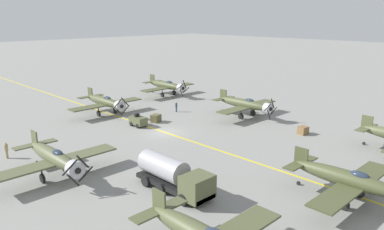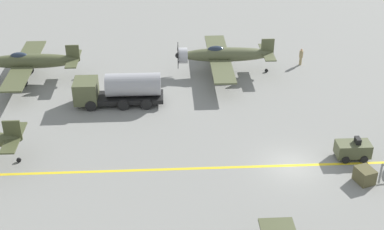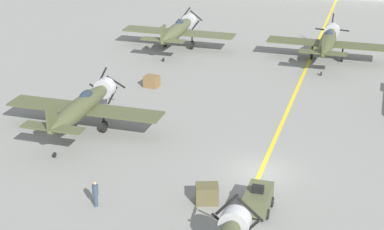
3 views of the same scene
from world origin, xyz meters
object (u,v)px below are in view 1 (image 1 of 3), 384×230
at_px(airplane_mid_right, 55,158).
at_px(supply_crate_mid_lane, 303,130).
at_px(airplane_far_center, 350,180).
at_px(fuel_tanker, 174,175).
at_px(ground_crew_walking, 6,150).
at_px(supply_crate_by_tanker, 156,118).
at_px(ground_crew_inspecting, 176,106).
at_px(airplane_near_center, 105,102).
at_px(airplane_near_left, 167,85).
at_px(airplane_mid_left, 246,104).
at_px(tow_tractor, 138,121).

distance_m(airplane_mid_right, supply_crate_mid_lane, 30.79).
xyz_separation_m(airplane_mid_right, airplane_far_center, (-15.12, 21.80, 0.00)).
bearing_deg(fuel_tanker, airplane_far_center, 127.74).
bearing_deg(ground_crew_walking, supply_crate_by_tanker, 179.57).
distance_m(airplane_mid_right, ground_crew_inspecting, 27.39).
relative_size(airplane_near_center, airplane_near_left, 1.00).
bearing_deg(supply_crate_by_tanker, supply_crate_mid_lane, 119.37).
bearing_deg(airplane_far_center, airplane_mid_left, -111.64).
bearing_deg(ground_crew_walking, airplane_near_left, -159.34).
bearing_deg(airplane_near_left, ground_crew_inspecting, 65.17).
distance_m(airplane_near_left, airplane_mid_left, 20.39).
height_order(tow_tractor, supply_crate_by_tanker, tow_tractor).
xyz_separation_m(supply_crate_by_tanker, supply_crate_mid_lane, (-10.14, 18.01, -0.05)).
relative_size(airplane_near_center, tow_tractor, 4.62).
xyz_separation_m(airplane_mid_left, ground_crew_walking, (32.32, -7.50, -1.02)).
bearing_deg(supply_crate_mid_lane, airplane_near_center, -64.33).
height_order(airplane_mid_right, ground_crew_walking, airplane_mid_right).
relative_size(airplane_near_center, supply_crate_by_tanker, 8.90).
xyz_separation_m(airplane_near_center, ground_crew_walking, (17.85, 8.81, -1.02)).
bearing_deg(airplane_mid_right, tow_tractor, -137.26).
bearing_deg(tow_tractor, airplane_far_center, 88.44).
xyz_separation_m(airplane_near_center, ground_crew_inspecting, (-8.98, 6.60, -1.12)).
distance_m(ground_crew_walking, supply_crate_by_tanker, 20.69).
xyz_separation_m(airplane_near_left, fuel_tanker, (26.25, 31.43, -0.50)).
bearing_deg(airplane_far_center, ground_crew_inspecting, -94.52).
height_order(airplane_mid_right, fuel_tanker, airplane_mid_right).
xyz_separation_m(airplane_near_center, fuel_tanker, (10.11, 27.43, -0.50)).
bearing_deg(airplane_far_center, airplane_near_center, -78.89).
bearing_deg(ground_crew_inspecting, airplane_mid_left, 119.44).
height_order(airplane_near_left, tow_tractor, airplane_near_left).
bearing_deg(airplane_far_center, ground_crew_walking, -48.32).
bearing_deg(airplane_mid_left, airplane_near_left, -87.14).
bearing_deg(airplane_mid_right, ground_crew_inspecting, -142.12).
xyz_separation_m(ground_crew_inspecting, supply_crate_by_tanker, (6.15, 2.36, -0.33)).
distance_m(airplane_near_center, airplane_near_left, 16.63).
relative_size(airplane_far_center, fuel_tanker, 1.50).
height_order(airplane_mid_right, tow_tractor, airplane_mid_right).
bearing_deg(fuel_tanker, airplane_near_center, -110.23).
xyz_separation_m(ground_crew_walking, ground_crew_inspecting, (-26.83, -2.21, -0.10)).
bearing_deg(ground_crew_walking, tow_tractor, 179.82).
relative_size(airplane_far_center, tow_tractor, 4.62).
bearing_deg(airplane_mid_right, fuel_tanker, 135.94).
height_order(airplane_mid_right, airplane_near_left, same).
height_order(airplane_mid_right, supply_crate_by_tanker, airplane_mid_right).
bearing_deg(supply_crate_by_tanker, ground_crew_inspecting, -158.98).
relative_size(supply_crate_by_tanker, supply_crate_mid_lane, 1.09).
distance_m(airplane_mid_left, ground_crew_walking, 33.19).
bearing_deg(airplane_near_left, airplane_near_center, 23.11).
bearing_deg(ground_crew_inspecting, fuel_tanker, 47.49).
bearing_deg(airplane_near_left, tow_tractor, 47.30).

